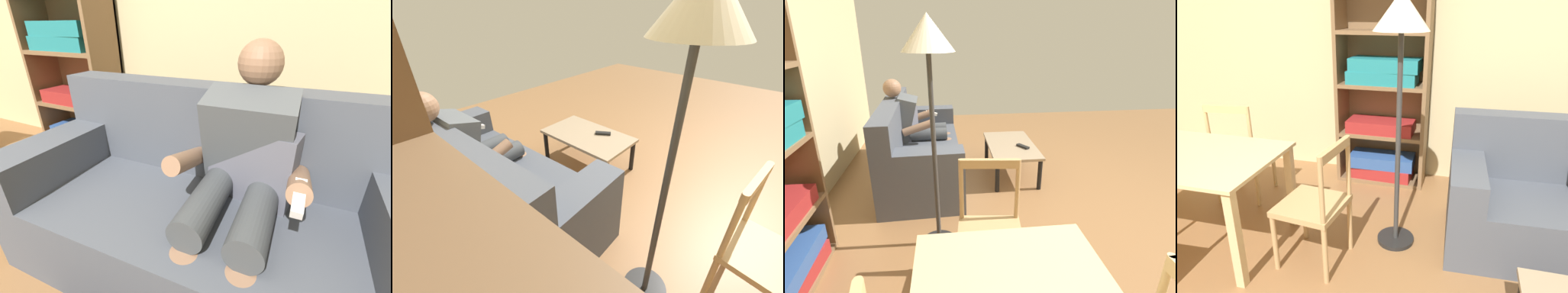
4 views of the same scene
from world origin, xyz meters
The scene contains 7 objects.
ground_plane centered at (0.00, 0.00, 0.00)m, with size 8.35×8.35×0.00m, color brown.
couch centered at (1.37, 1.66, 0.34)m, with size 1.94×0.91×0.94m.
person_lounging centered at (1.56, 1.68, 0.60)m, with size 0.60×0.92×1.16m.
coffee_table centered at (1.31, 0.53, 0.34)m, with size 0.97×0.56×0.39m.
tv_remote centered at (1.18, 0.41, 0.40)m, with size 0.05×0.17×0.02m, color black.
dining_chair_facing_couch centered at (-0.44, 1.05, 0.44)m, with size 0.46×0.46×0.90m.
floor_lamp centered at (0.05, 1.40, 1.51)m, with size 0.36×0.36×1.79m.
Camera 2 is at (-0.28, 2.34, 1.66)m, focal length 22.55 mm.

